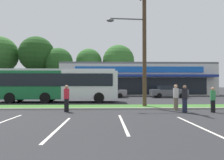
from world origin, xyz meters
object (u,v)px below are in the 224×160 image
(pedestrian_by_pole, at_px, (213,100))
(pedestrian_mid, at_px, (185,99))
(car_1, at_px, (168,91))
(utility_pole, at_px, (142,42))
(pedestrian_near_bench, at_px, (67,98))
(city_bus, at_px, (58,84))
(pedestrian_far, at_px, (176,97))
(car_3, at_px, (6,92))
(car_0, at_px, (109,92))

(pedestrian_by_pole, bearing_deg, pedestrian_mid, -48.25)
(car_1, bearing_deg, utility_pole, -115.11)
(pedestrian_near_bench, bearing_deg, pedestrian_mid, -124.76)
(utility_pole, height_order, pedestrian_mid, utility_pole)
(city_bus, xyz_separation_m, pedestrian_far, (9.54, -6.84, -0.89))
(car_3, distance_m, pedestrian_mid, 23.21)
(car_1, xyz_separation_m, pedestrian_mid, (-3.36, -14.49, 0.05))
(utility_pole, bearing_deg, pedestrian_by_pole, -35.22)
(pedestrian_by_pole, xyz_separation_m, pedestrian_far, (-1.94, 1.16, 0.08))
(pedestrian_far, bearing_deg, pedestrian_mid, 104.85)
(pedestrian_far, bearing_deg, car_1, -99.10)
(city_bus, xyz_separation_m, pedestrian_by_pole, (11.48, -7.99, -0.97))
(pedestrian_near_bench, height_order, pedestrian_by_pole, pedestrian_near_bench)
(utility_pole, relative_size, city_bus, 0.78)
(car_0, relative_size, pedestrian_far, 2.75)
(city_bus, relative_size, car_0, 2.49)
(car_0, bearing_deg, pedestrian_near_bench, 78.38)
(city_bus, distance_m, pedestrian_mid, 12.59)
(utility_pole, relative_size, car_0, 1.94)
(utility_pole, relative_size, car_3, 1.98)
(utility_pole, relative_size, pedestrian_mid, 5.43)
(car_1, bearing_deg, pedestrian_mid, -103.05)
(car_0, relative_size, pedestrian_by_pole, 3.03)
(city_bus, height_order, pedestrian_by_pole, city_bus)
(city_bus, distance_m, pedestrian_by_pole, 14.03)
(car_0, bearing_deg, city_bus, 52.40)
(car_3, bearing_deg, pedestrian_far, -37.30)
(pedestrian_near_bench, relative_size, pedestrian_by_pole, 1.08)
(pedestrian_far, bearing_deg, pedestrian_by_pole, 154.97)
(pedestrian_mid, bearing_deg, car_3, -93.24)
(car_1, relative_size, car_3, 1.01)
(city_bus, relative_size, pedestrian_far, 6.84)
(car_0, relative_size, pedestrian_near_bench, 2.80)
(pedestrian_by_pole, distance_m, pedestrian_mid, 1.77)
(pedestrian_near_bench, distance_m, pedestrian_by_pole, 9.23)
(utility_pole, height_order, pedestrian_near_bench, utility_pole)
(car_3, bearing_deg, car_1, -0.47)
(city_bus, xyz_separation_m, car_3, (-8.26, 6.72, -0.98))
(car_3, xyz_separation_m, pedestrian_far, (17.80, -13.56, 0.09))
(pedestrian_near_bench, relative_size, pedestrian_far, 0.98)
(car_0, distance_m, pedestrian_near_bench, 14.41)
(car_1, bearing_deg, pedestrian_near_bench, -127.77)
(car_1, distance_m, pedestrian_near_bench, 17.64)
(car_1, distance_m, pedestrian_by_pole, 14.63)
(car_0, xyz_separation_m, pedestrian_mid, (4.54, -14.67, 0.08))
(car_0, bearing_deg, utility_pole, 101.29)
(utility_pole, height_order, car_0, utility_pole)
(car_3, relative_size, pedestrian_by_pole, 2.97)
(pedestrian_far, bearing_deg, pedestrian_near_bench, 10.07)
(city_bus, distance_m, pedestrian_near_bench, 7.79)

